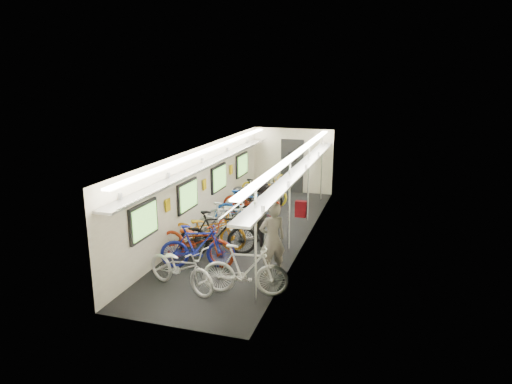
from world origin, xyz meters
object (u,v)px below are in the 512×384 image
Objects in this scene: passenger_mid at (262,213)px; bicycle_1 at (198,247)px; passenger_near at (272,239)px; bicycle_0 at (181,267)px; backpack at (301,209)px.

bicycle_1 is at bearing 109.47° from passenger_mid.
passenger_near reaches higher than bicycle_1.
bicycle_0 is 3.09m from backpack.
passenger_mid is (0.84, 3.06, 0.35)m from bicycle_0.
bicycle_1 is 1.04× the size of passenger_mid.
passenger_near reaches higher than bicycle_0.
bicycle_0 is 1.06× the size of bicycle_1.
passenger_near is (1.61, 1.22, 0.36)m from bicycle_0.
passenger_near is at bearing -114.78° from backpack.
bicycle_0 is 1.09× the size of passenger_mid.
backpack reaches higher than bicycle_0.
bicycle_1 is (-0.11, 1.07, 0.04)m from bicycle_0.
passenger_near is at bearing -102.41° from bicycle_1.
bicycle_0 is 2.05m from passenger_near.
passenger_mid is at bearing -42.73° from bicycle_1.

